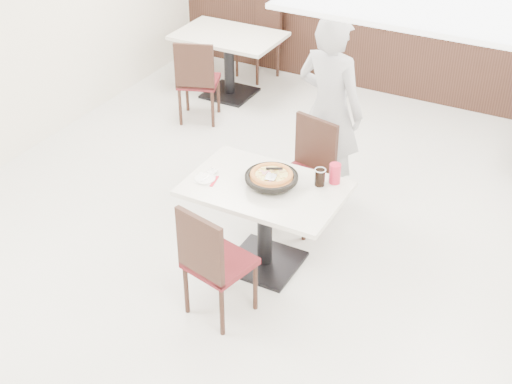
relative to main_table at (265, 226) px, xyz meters
The scene contains 19 objects.
floor 0.39m from the main_table, 108.17° to the left, with size 7.00×7.00×0.00m, color #AEAEA9.
wainscot_back 3.59m from the main_table, 90.58° to the left, with size 5.90×0.03×1.10m, color black.
fluo_panel_b 3.14m from the main_table, 43.51° to the right, with size 1.20×0.60×0.02m, color white.
main_table is the anchor object (origin of this frame).
chair_near 0.65m from the main_table, 92.58° to the right, with size 0.42×0.42×0.95m, color black, non-canonical shape.
chair_far 0.68m from the main_table, 89.62° to the left, with size 0.42×0.42×0.95m, color black, non-canonical shape.
trivet 0.39m from the main_table, 66.14° to the left, with size 0.11×0.11×0.04m, color black.
pizza_pan 0.42m from the main_table, 49.96° to the left, with size 0.35×0.35×0.01m, color black.
pizza 0.44m from the main_table, 70.97° to the left, with size 0.35×0.35×0.02m, color #C87E3D.
pizza_server 0.47m from the main_table, 13.38° to the left, with size 0.08×0.10×0.00m, color silver.
napkin 0.60m from the main_table, 164.84° to the right, with size 0.16×0.16×0.00m, color white.
side_plate 0.61m from the main_table, 163.52° to the right, with size 0.16×0.16×0.01m, color white.
fork 0.60m from the main_table, 167.49° to the right, with size 0.02×0.18×0.00m, color silver.
cola_glass 0.61m from the main_table, 30.88° to the left, with size 0.08×0.08×0.13m, color black.
red_cup 0.70m from the main_table, 34.20° to the left, with size 0.09×0.09×0.16m, color #B61B34.
diner_person 1.29m from the main_table, 89.16° to the left, with size 0.64×0.42×1.76m, color #A8A8AC.
bg_table_left 3.25m from the main_table, 124.87° to the left, with size 1.20×0.80×0.75m, color beige, non-canonical shape.
bg_chair_left_near 2.69m from the main_table, 133.08° to the left, with size 0.42×0.42×0.95m, color black, non-canonical shape.
bg_chair_left_far 3.76m from the main_table, 118.92° to the left, with size 0.42×0.42×0.95m, color black, non-canonical shape.
Camera 1 is at (2.12, -4.17, 3.67)m, focal length 50.00 mm.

